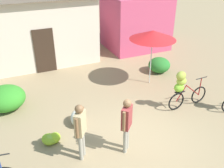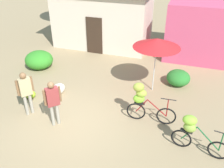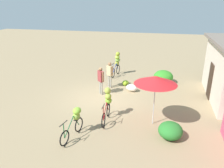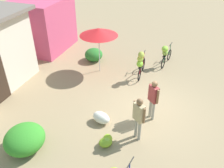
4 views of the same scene
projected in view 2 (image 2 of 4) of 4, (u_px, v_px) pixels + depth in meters
ground_plane at (72, 122)px, 8.34m from camera, size 60.00×60.00×0.00m
building_low at (103, 17)px, 13.85m from camera, size 5.81×3.25×3.32m
shop_pink at (199, 30)px, 12.51m from camera, size 3.20×2.80×2.90m
hedge_bush_front_left at (39, 60)px, 11.75m from camera, size 1.35×1.29×0.87m
hedge_bush_front_right at (178, 78)px, 10.38m from camera, size 1.00×0.97×0.68m
market_umbrella at (157, 43)px, 9.13m from camera, size 1.83×1.83×2.27m
bicycle_near_pile at (143, 100)px, 8.04m from camera, size 1.69×0.42×1.48m
bicycle_center_loaded at (194, 131)px, 6.91m from camera, size 1.67×0.43×1.18m
banana_pile_on_ground at (29, 94)px, 9.62m from camera, size 0.67×0.60×0.32m
produce_sack at (58, 89)px, 9.80m from camera, size 0.60×0.79×0.44m
person_vendor at (53, 99)px, 7.76m from camera, size 0.42×0.44×1.66m
person_bystander at (25, 89)px, 8.27m from camera, size 0.40×0.48×1.67m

